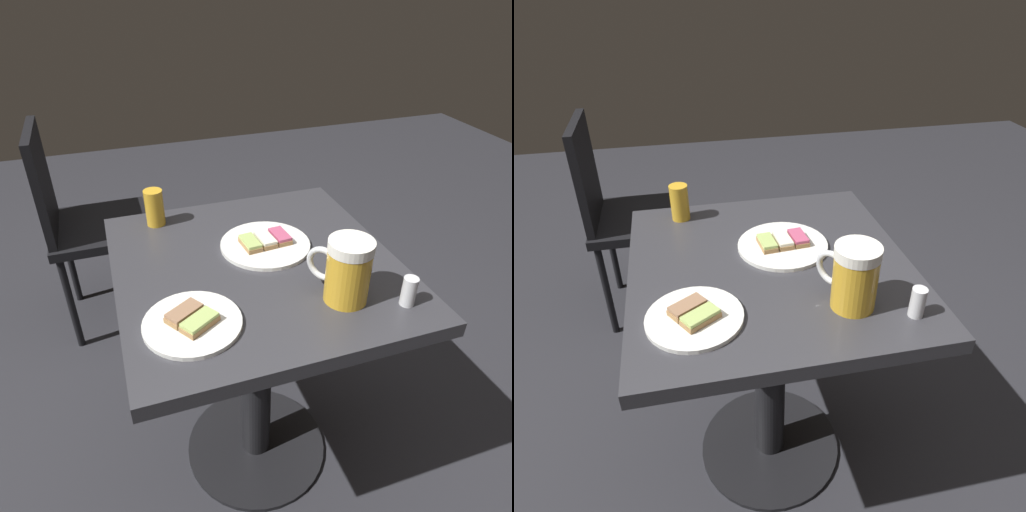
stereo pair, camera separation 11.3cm
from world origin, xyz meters
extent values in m
plane|color=#28282D|center=(0.00, 0.00, 0.00)|extent=(6.00, 6.00, 0.00)
cylinder|color=black|center=(0.00, 0.00, 0.01)|extent=(0.44, 0.44, 0.01)
cylinder|color=black|center=(0.00, 0.00, 0.36)|extent=(0.09, 0.09, 0.69)
cube|color=#333338|center=(0.00, 0.00, 0.70)|extent=(0.70, 0.68, 0.04)
cylinder|color=white|center=(0.07, -0.05, 0.73)|extent=(0.23, 0.23, 0.01)
cube|color=#9E7547|center=(0.06, -0.01, 0.74)|extent=(0.08, 0.04, 0.01)
cube|color=#ADC66B|center=(0.06, -0.01, 0.75)|extent=(0.07, 0.04, 0.01)
cube|color=#9E7547|center=(0.07, -0.05, 0.74)|extent=(0.08, 0.04, 0.01)
cube|color=white|center=(0.07, -0.05, 0.75)|extent=(0.07, 0.04, 0.01)
cube|color=#9E7547|center=(0.07, -0.09, 0.74)|extent=(0.08, 0.04, 0.01)
cube|color=#BC4C70|center=(0.07, -0.09, 0.75)|extent=(0.07, 0.04, 0.01)
cylinder|color=white|center=(-0.17, 0.20, 0.73)|extent=(0.20, 0.20, 0.01)
cube|color=#9E7547|center=(-0.19, 0.18, 0.74)|extent=(0.08, 0.09, 0.01)
cube|color=#ADC66B|center=(-0.19, 0.18, 0.75)|extent=(0.07, 0.08, 0.01)
cube|color=#9E7547|center=(-0.16, 0.21, 0.74)|extent=(0.08, 0.09, 0.01)
cube|color=#997051|center=(-0.16, 0.21, 0.75)|extent=(0.07, 0.08, 0.01)
cylinder|color=gold|center=(-0.20, -0.14, 0.78)|extent=(0.10, 0.10, 0.12)
cylinder|color=white|center=(-0.20, -0.14, 0.86)|extent=(0.10, 0.10, 0.02)
torus|color=silver|center=(-0.15, -0.11, 0.79)|extent=(0.08, 0.06, 0.08)
cylinder|color=gold|center=(0.28, 0.20, 0.77)|extent=(0.05, 0.05, 0.10)
cylinder|color=silver|center=(-0.25, -0.26, 0.76)|extent=(0.03, 0.03, 0.07)
cylinder|color=black|center=(0.68, 0.21, 0.21)|extent=(0.03, 0.03, 0.42)
cylinder|color=black|center=(1.00, 0.21, 0.21)|extent=(0.03, 0.03, 0.42)
cylinder|color=black|center=(0.68, 0.53, 0.21)|extent=(0.03, 0.03, 0.42)
cylinder|color=black|center=(1.00, 0.53, 0.21)|extent=(0.03, 0.03, 0.42)
cube|color=black|center=(0.84, 0.37, 0.44)|extent=(0.38, 0.38, 0.04)
cube|color=black|center=(0.84, 0.54, 0.66)|extent=(0.34, 0.03, 0.39)
camera|label=1|loc=(-0.90, 0.31, 1.36)|focal=32.85mm
camera|label=2|loc=(-0.93, 0.20, 1.36)|focal=32.85mm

